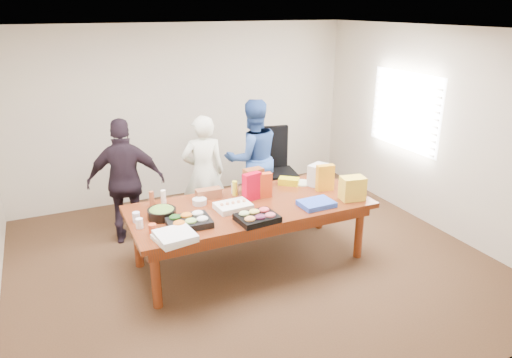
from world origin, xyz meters
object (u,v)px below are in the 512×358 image
office_chair (278,171)px  person_right (253,158)px  conference_table (250,233)px  sheet_cake (233,206)px  person_center (204,173)px  salad_bowl (162,214)px

office_chair → person_right: bearing=-164.9°
person_right → conference_table: bearing=67.7°
office_chair → sheet_cake: office_chair is taller
conference_table → office_chair: (1.06, 1.33, 0.21)m
office_chair → person_center: bearing=-160.1°
sheet_cake → salad_bowl: salad_bowl is taller
conference_table → office_chair: 1.71m
person_right → salad_bowl: person_right is taller
sheet_cake → person_right: bearing=53.8°
conference_table → person_right: 1.51m
person_center → person_right: 0.82m
office_chair → person_center: size_ratio=0.73×
conference_table → person_right: (0.62, 1.30, 0.48)m
person_center → sheet_cake: (-0.05, -1.17, -0.02)m
person_center → salad_bowl: size_ratio=5.10×
person_center → person_right: person_right is taller
person_center → salad_bowl: 1.36m
office_chair → person_right: (-0.44, -0.03, 0.27)m
person_center → person_right: size_ratio=0.93×
sheet_cake → salad_bowl: (-0.79, 0.11, 0.02)m
office_chair → person_center: (-1.24, -0.20, 0.21)m
conference_table → person_center: 1.22m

